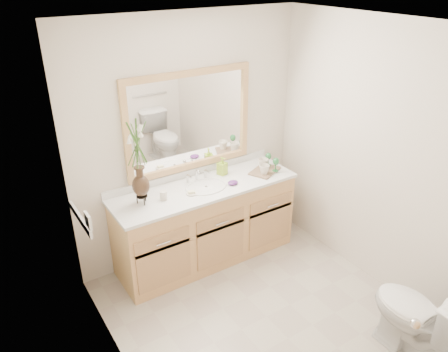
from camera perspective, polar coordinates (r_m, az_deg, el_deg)
floor at (r=3.99m, az=5.57°, el=-17.82°), size 2.60×2.60×0.00m
ceiling at (r=2.89m, az=7.74°, el=18.76°), size 2.40×2.60×0.02m
wall_back at (r=4.25m, az=-4.57°, el=4.58°), size 2.40×0.02×2.40m
wall_front at (r=2.59m, az=25.35°, el=-14.09°), size 2.40×0.02×2.40m
wall_left at (r=2.77m, az=-13.50°, el=-9.02°), size 0.02×2.60×2.40m
wall_right at (r=4.07m, az=19.76°, el=2.03°), size 0.02×2.60×2.40m
vanity at (r=4.40m, az=-2.40°, el=-6.32°), size 1.80×0.55×0.80m
counter at (r=4.19m, az=-2.50°, el=-1.53°), size 1.84×0.57×0.03m
sink at (r=4.19m, az=-2.37°, el=-2.09°), size 0.38×0.34×0.23m
mirror at (r=4.16m, az=-4.52°, el=7.11°), size 1.32×0.04×0.97m
switch_plate at (r=3.52m, az=-17.33°, el=-5.60°), size 0.02×0.12×0.12m
door at (r=2.52m, az=20.13°, el=-20.30°), size 0.80×0.03×2.00m
toilet at (r=3.73m, az=24.04°, el=-16.59°), size 0.42×0.75×0.74m
flower_vase at (r=3.74m, az=-11.22°, el=3.18°), size 0.18×0.18×0.74m
tumbler at (r=3.97m, az=-7.92°, el=-2.54°), size 0.06×0.06×0.08m
soap_dish at (r=4.04m, az=-4.27°, el=-2.26°), size 0.10×0.10×0.03m
soap_bottle at (r=4.38m, az=-0.25°, el=1.23°), size 0.10×0.10×0.17m
purple_dish at (r=4.20m, az=1.17°, el=-0.86°), size 0.13×0.12×0.04m
tray at (r=4.48m, az=5.34°, el=0.68°), size 0.38×0.33×0.02m
mug_left at (r=4.38m, az=5.29°, el=0.90°), size 0.12×0.11×0.10m
mug_right at (r=4.50m, az=5.15°, el=1.68°), size 0.11×0.10×0.11m
goblet_front at (r=4.43m, az=6.79°, el=1.81°), size 0.06×0.06×0.14m
goblet_back at (r=4.55m, az=5.81°, el=2.49°), size 0.06×0.06×0.14m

